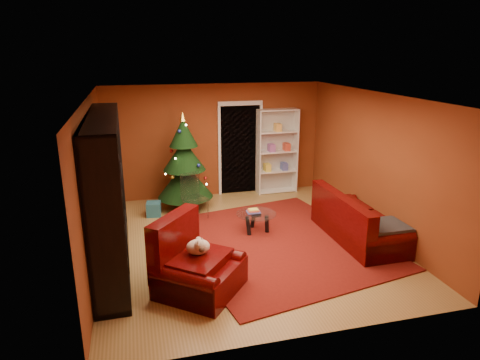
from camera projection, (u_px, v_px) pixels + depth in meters
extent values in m
cube|color=olive|center=(245.00, 243.00, 7.73)|extent=(5.00, 5.50, 0.05)
cube|color=silver|center=(246.00, 95.00, 6.95)|extent=(5.00, 5.50, 0.05)
cube|color=brown|center=(215.00, 141.00, 9.91)|extent=(5.00, 0.05, 2.60)
cube|color=brown|center=(91.00, 184.00, 6.74)|extent=(0.05, 5.50, 2.60)
cube|color=brown|center=(377.00, 163.00, 7.93)|extent=(0.05, 5.50, 2.60)
cube|color=maroon|center=(277.00, 242.00, 7.67)|extent=(3.89, 4.32, 0.02)
cube|color=#20596E|center=(154.00, 209.00, 8.90)|extent=(0.33, 0.33, 0.29)
cube|color=maroon|center=(192.00, 195.00, 9.91)|extent=(0.25, 0.25, 0.20)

